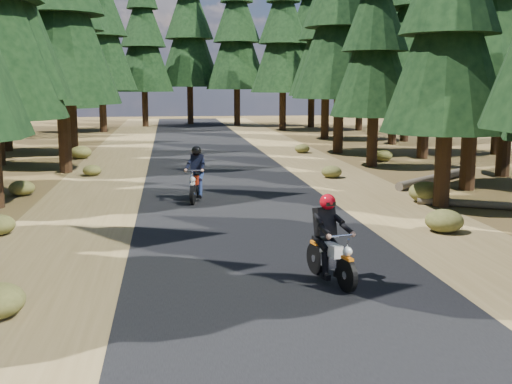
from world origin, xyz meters
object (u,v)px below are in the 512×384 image
at_px(rider_lead, 331,254).
at_px(rider_follow, 196,183).
at_px(log_far, 494,205).
at_px(log_near, 436,178).

bearing_deg(rider_lead, rider_follow, -90.74).
bearing_deg(rider_lead, log_far, -150.52).
height_order(log_far, rider_lead, rider_lead).
bearing_deg(rider_follow, log_near, -151.31).
distance_m(log_far, rider_follow, 9.07).
relative_size(log_far, rider_follow, 2.19).
distance_m(log_near, rider_follow, 9.57).
bearing_deg(log_near, log_far, -135.66).
bearing_deg(rider_lead, log_near, -135.51).
distance_m(rider_lead, rider_follow, 9.07).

